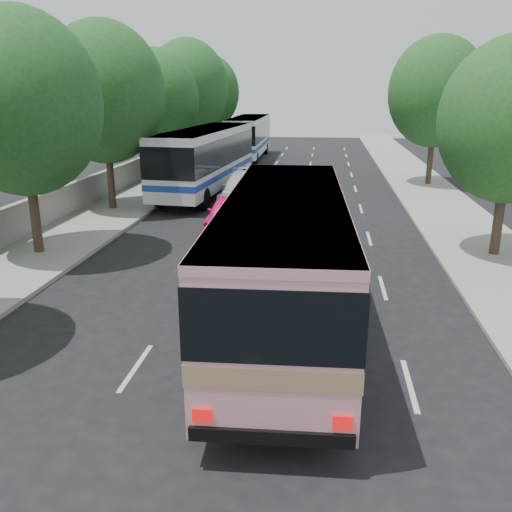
% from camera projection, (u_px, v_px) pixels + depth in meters
% --- Properties ---
extents(ground, '(120.00, 120.00, 0.00)m').
position_uv_depth(ground, '(232.00, 334.00, 14.02)').
color(ground, black).
rests_on(ground, ground).
extents(sidewalk_left, '(4.00, 90.00, 0.15)m').
position_uv_depth(sidewalk_left, '(152.00, 189.00, 33.97)').
color(sidewalk_left, '#9E998E').
rests_on(sidewalk_left, ground).
extents(sidewalk_right, '(4.00, 90.00, 0.12)m').
position_uv_depth(sidewalk_right, '(431.00, 195.00, 31.94)').
color(sidewalk_right, '#9E998E').
rests_on(sidewalk_right, ground).
extents(low_wall, '(0.30, 90.00, 1.50)m').
position_uv_depth(low_wall, '(124.00, 175.00, 33.95)').
color(low_wall, '#9E998E').
rests_on(low_wall, sidewalk_left).
extents(tree_left_b, '(5.70, 5.70, 8.88)m').
position_uv_depth(tree_left_b, '(21.00, 97.00, 18.94)').
color(tree_left_b, '#38281E').
rests_on(tree_left_b, ground).
extents(tree_left_c, '(6.00, 6.00, 9.35)m').
position_uv_depth(tree_left_c, '(105.00, 88.00, 26.46)').
color(tree_left_c, '#38281E').
rests_on(tree_left_c, ground).
extents(tree_left_d, '(5.52, 5.52, 8.60)m').
position_uv_depth(tree_left_d, '(156.00, 96.00, 34.17)').
color(tree_left_d, '#38281E').
rests_on(tree_left_d, ground).
extents(tree_left_e, '(6.30, 6.30, 9.82)m').
position_uv_depth(tree_left_e, '(188.00, 84.00, 41.51)').
color(tree_left_e, '#38281E').
rests_on(tree_left_e, ground).
extents(tree_left_f, '(5.88, 5.88, 9.16)m').
position_uv_depth(tree_left_f, '(208.00, 90.00, 49.24)').
color(tree_left_f, '#38281E').
rests_on(tree_left_f, ground).
extents(tree_right_far, '(6.00, 6.00, 9.35)m').
position_uv_depth(tree_right_far, '(438.00, 88.00, 33.81)').
color(tree_right_far, '#38281E').
rests_on(tree_right_far, ground).
extents(pink_bus, '(3.28, 11.34, 3.59)m').
position_uv_depth(pink_bus, '(285.00, 249.00, 13.62)').
color(pink_bus, pink).
rests_on(pink_bus, ground).
extents(pink_taxi, '(1.79, 4.37, 1.49)m').
position_uv_depth(pink_taxi, '(229.00, 212.00, 24.49)').
color(pink_taxi, '#FF1686').
rests_on(pink_taxi, ground).
extents(white_pickup, '(2.65, 6.13, 1.76)m').
position_uv_depth(white_pickup, '(245.00, 189.00, 29.26)').
color(white_pickup, silver).
rests_on(white_pickup, ground).
extents(tour_coach_front, '(3.80, 13.04, 3.85)m').
position_uv_depth(tour_coach_front, '(206.00, 155.00, 32.11)').
color(tour_coach_front, silver).
rests_on(tour_coach_front, ground).
extents(tour_coach_rear, '(2.77, 12.33, 3.68)m').
position_uv_depth(tour_coach_rear, '(249.00, 134.00, 48.47)').
color(tour_coach_rear, white).
rests_on(tour_coach_rear, ground).
extents(taxi_roof_sign, '(0.55, 0.18, 0.18)m').
position_uv_depth(taxi_roof_sign, '(229.00, 194.00, 24.24)').
color(taxi_roof_sign, silver).
rests_on(taxi_roof_sign, pink_taxi).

